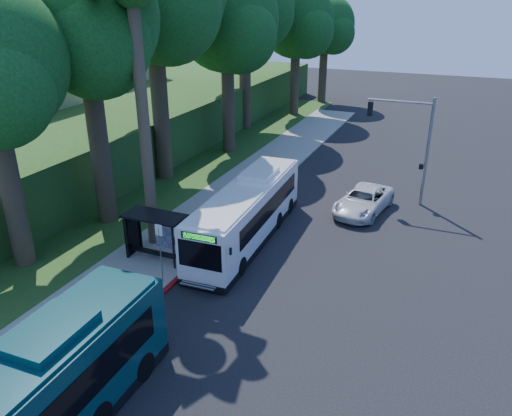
% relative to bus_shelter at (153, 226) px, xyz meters
% --- Properties ---
extents(ground, '(140.00, 140.00, 0.00)m').
position_rel_bus_shelter_xyz_m(ground, '(7.26, 2.86, -1.81)').
color(ground, black).
rests_on(ground, ground).
extents(sidewalk, '(4.50, 70.00, 0.12)m').
position_rel_bus_shelter_xyz_m(sidewalk, '(-0.04, 2.86, -1.75)').
color(sidewalk, gray).
rests_on(sidewalk, ground).
extents(red_curb, '(0.25, 30.00, 0.13)m').
position_rel_bus_shelter_xyz_m(red_curb, '(2.26, -1.14, -1.74)').
color(red_curb, maroon).
rests_on(red_curb, ground).
extents(grass_verge, '(8.00, 70.00, 0.06)m').
position_rel_bus_shelter_xyz_m(grass_verge, '(-5.74, 7.86, -1.78)').
color(grass_verge, '#234719').
rests_on(grass_verge, ground).
extents(bus_shelter, '(3.20, 1.51, 2.55)m').
position_rel_bus_shelter_xyz_m(bus_shelter, '(0.00, 0.00, 0.00)').
color(bus_shelter, black).
rests_on(bus_shelter, ground).
extents(stop_sign_pole, '(0.35, 0.06, 3.17)m').
position_rel_bus_shelter_xyz_m(stop_sign_pole, '(1.86, -2.14, 0.28)').
color(stop_sign_pole, gray).
rests_on(stop_sign_pole, ground).
extents(traffic_signal_pole, '(4.10, 0.30, 7.00)m').
position_rel_bus_shelter_xyz_m(traffic_signal_pole, '(11.04, 12.86, 2.62)').
color(traffic_signal_pole, gray).
rests_on(traffic_signal_pole, ground).
extents(palm_tree, '(4.20, 4.20, 14.40)m').
position_rel_bus_shelter_xyz_m(palm_tree, '(-0.94, 1.36, 10.57)').
color(palm_tree, '#4C3F2D').
rests_on(palm_tree, ground).
extents(hillside_backdrop, '(24.00, 60.00, 8.80)m').
position_rel_bus_shelter_xyz_m(hillside_backdrop, '(-19.04, 17.96, 0.63)').
color(hillside_backdrop, '#234719').
rests_on(hillside_backdrop, ground).
extents(tree_0, '(8.40, 8.00, 15.70)m').
position_rel_bus_shelter_xyz_m(tree_0, '(-5.14, 2.84, 9.40)').
color(tree_0, '#382B1E').
rests_on(tree_0, ground).
extents(tree_2, '(8.82, 8.40, 15.12)m').
position_rel_bus_shelter_xyz_m(tree_2, '(-4.64, 18.84, 8.67)').
color(tree_2, '#382B1E').
rests_on(tree_2, ground).
extents(tree_3, '(10.08, 9.60, 17.28)m').
position_rel_bus_shelter_xyz_m(tree_3, '(-6.62, 26.84, 10.17)').
color(tree_3, '#382B1E').
rests_on(tree_3, ground).
extents(tree_4, '(8.40, 8.00, 14.14)m').
position_rel_bus_shelter_xyz_m(tree_4, '(-4.14, 34.84, 7.92)').
color(tree_4, '#382B1E').
rests_on(tree_4, ground).
extents(tree_5, '(7.35, 7.00, 12.86)m').
position_rel_bus_shelter_xyz_m(tree_5, '(-3.16, 42.84, 7.16)').
color(tree_5, '#382B1E').
rests_on(tree_5, ground).
extents(white_bus, '(2.92, 11.68, 3.46)m').
position_rel_bus_shelter_xyz_m(white_bus, '(3.60, 3.92, -0.12)').
color(white_bus, white).
rests_on(white_bus, ground).
extents(pickup, '(3.39, 5.81, 1.52)m').
position_rel_bus_shelter_xyz_m(pickup, '(8.81, 10.19, -1.05)').
color(pickup, silver).
rests_on(pickup, ground).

